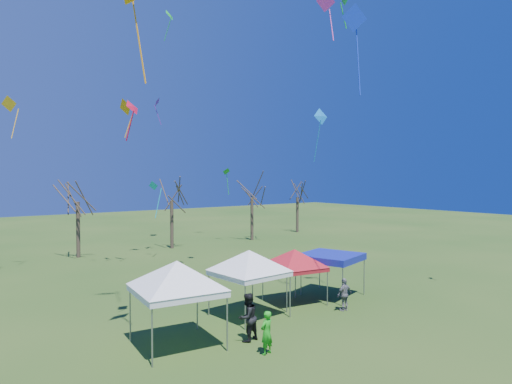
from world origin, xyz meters
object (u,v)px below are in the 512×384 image
tree_5 (297,185)px  tent_blue (330,257)px  tent_white_mid (249,255)px  tree_4 (252,183)px  tent_red (294,253)px  person_grey (344,294)px  tree_3 (172,183)px  tent_white_west (177,267)px  person_green (267,333)px  tree_2 (77,182)px  person_dark (248,317)px

tree_5 → tent_blue: size_ratio=1.96×
tent_blue → tent_white_mid: bearing=-178.0°
tree_4 → tent_red: 24.33m
person_grey → tree_4: bearing=-116.0°
tree_3 → tent_blue: tree_3 is taller
tent_white_west → tent_white_mid: (4.56, 1.37, -0.19)m
person_green → tree_5: bearing=-146.6°
tree_5 → person_grey: size_ratio=4.55×
tent_white_west → tent_blue: tent_white_west is taller
tree_4 → tent_blue: size_ratio=2.08×
tree_2 → tent_red: (5.20, -20.95, -3.61)m
tent_blue → person_green: bearing=-151.6°
tree_2 → tent_red: 21.89m
person_dark → tent_white_mid: bearing=-138.5°
tree_5 → person_green: tree_5 is taller
tent_white_west → tree_4: bearing=47.7°
tent_white_west → person_green: (2.32, -2.78, -2.36)m
tent_blue → person_green: 9.25m
tree_5 → tent_blue: (-18.40, -22.88, -3.53)m
tree_2 → tree_4: bearing=-1.2°
tent_white_mid → tent_blue: (5.81, 0.20, -0.79)m
tent_white_mid → person_green: size_ratio=2.55×
tent_red → person_grey: tent_red is taller
tent_white_west → person_dark: (2.55, -1.24, -2.20)m
tree_4 → person_green: (-18.09, -25.17, -5.23)m
tent_red → tree_5: bearing=47.3°
tree_4 → tree_5: (8.37, 2.06, -0.33)m
tent_red → person_green: 7.45m
person_dark → person_grey: 6.38m
tree_5 → tent_white_mid: tree_5 is taller
tree_3 → tent_red: 21.14m
tree_3 → tent_white_west: size_ratio=1.78×
tent_blue → tent_white_west: bearing=-171.4°
tent_blue → tree_5: bearing=51.2°
tree_3 → tent_red: (-3.20, -20.62, -3.40)m
tree_5 → tent_white_mid: bearing=-136.4°
tent_red → person_dark: bearing=-150.2°
tent_white_mid → tent_white_west: bearing=-163.3°
person_green → tree_2: bearing=-103.3°
tree_5 → tent_white_mid: 33.57m
tree_2 → tree_5: bearing=3.7°
tree_4 → tent_white_west: (-20.41, -22.39, -2.87)m
tent_blue → person_dark: size_ratio=1.93×
tent_white_mid → tent_red: (3.33, 0.45, -0.31)m
tree_2 → person_dark: bearing=-90.3°
tree_2 → person_dark: 24.59m
tree_2 → tent_white_mid: tree_2 is taller
tree_3 → person_dark: size_ratio=4.01×
tent_white_mid → person_dark: bearing=-127.5°
person_dark → tree_5: bearing=-146.6°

